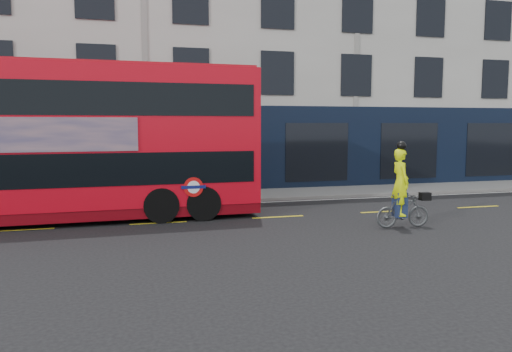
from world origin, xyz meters
name	(u,v)px	position (x,y,z in m)	size (l,w,h in m)	color
ground	(162,233)	(0.00, 0.00, 0.00)	(120.00, 120.00, 0.00)	black
pavement	(150,199)	(0.00, 6.50, 0.06)	(60.00, 3.00, 0.12)	slate
kerb	(152,204)	(0.00, 5.00, 0.07)	(60.00, 0.12, 0.13)	slate
building_terrace	(140,41)	(0.00, 12.94, 7.49)	(50.00, 10.07, 15.00)	beige
road_edge_line	(152,207)	(0.00, 4.70, 0.00)	(58.00, 0.10, 0.01)	silver
lane_dashes	(158,223)	(0.00, 1.50, 0.00)	(58.00, 0.12, 0.01)	gold
bus	(65,141)	(-2.83, 2.73, 2.59)	(12.62, 3.20, 5.06)	red
cyclist	(402,197)	(7.10, -1.14, 0.93)	(1.74, 0.77, 2.64)	#484B4D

